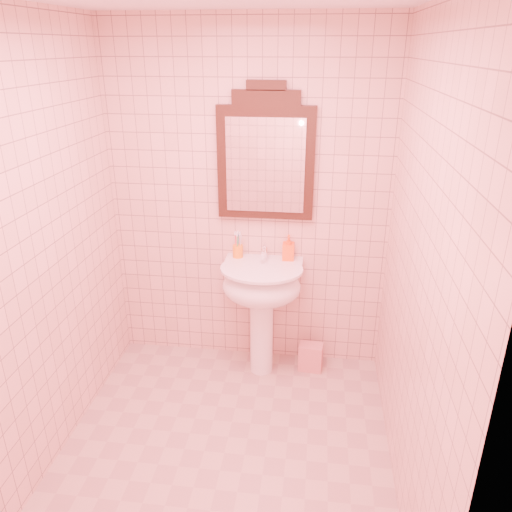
# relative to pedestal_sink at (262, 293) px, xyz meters

# --- Properties ---
(floor) EXTENTS (2.20, 2.20, 0.00)m
(floor) POSITION_rel_pedestal_sink_xyz_m (-0.13, -0.87, -0.66)
(floor) COLOR tan
(floor) RESTS_ON ground
(back_wall) EXTENTS (2.00, 0.02, 2.50)m
(back_wall) POSITION_rel_pedestal_sink_xyz_m (-0.13, 0.23, 0.59)
(back_wall) COLOR beige
(back_wall) RESTS_ON floor
(pedestal_sink) EXTENTS (0.58, 0.58, 0.86)m
(pedestal_sink) POSITION_rel_pedestal_sink_xyz_m (0.00, 0.00, 0.00)
(pedestal_sink) COLOR white
(pedestal_sink) RESTS_ON floor
(faucet) EXTENTS (0.04, 0.16, 0.11)m
(faucet) POSITION_rel_pedestal_sink_xyz_m (0.00, 0.14, 0.26)
(faucet) COLOR white
(faucet) RESTS_ON pedestal_sink
(mirror) EXTENTS (0.67, 0.06, 0.93)m
(mirror) POSITION_rel_pedestal_sink_xyz_m (0.00, 0.20, 0.93)
(mirror) COLOR black
(mirror) RESTS_ON back_wall
(toothbrush_cup) EXTENTS (0.07, 0.07, 0.17)m
(toothbrush_cup) POSITION_rel_pedestal_sink_xyz_m (-0.19, 0.16, 0.25)
(toothbrush_cup) COLOR orange
(toothbrush_cup) RESTS_ON pedestal_sink
(soap_dispenser) EXTENTS (0.08, 0.09, 0.19)m
(soap_dispenser) POSITION_rel_pedestal_sink_xyz_m (0.17, 0.16, 0.29)
(soap_dispenser) COLOR #FF5515
(soap_dispenser) RESTS_ON pedestal_sink
(towel) EXTENTS (0.18, 0.13, 0.21)m
(towel) POSITION_rel_pedestal_sink_xyz_m (0.37, 0.06, -0.56)
(towel) COLOR #D8857F
(towel) RESTS_ON floor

